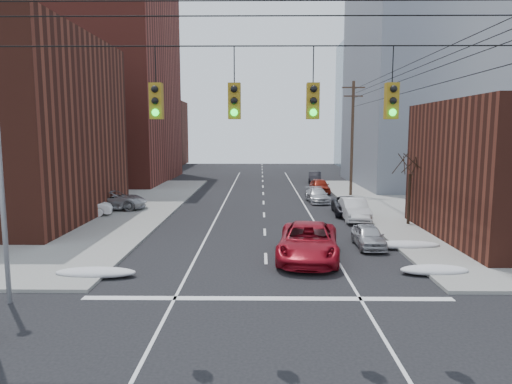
{
  "coord_description": "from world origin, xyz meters",
  "views": [
    {
      "loc": [
        -0.26,
        -10.01,
        6.25
      ],
      "look_at": [
        -0.51,
        14.53,
        3.0
      ],
      "focal_mm": 32.0,
      "sensor_mm": 36.0,
      "label": 1
    }
  ],
  "objects_px": {
    "parked_car_d": "(317,195)",
    "lot_car_a": "(83,207)",
    "lot_car_c": "(49,204)",
    "lot_car_d": "(46,202)",
    "parked_car_e": "(320,186)",
    "red_pickup": "(308,242)",
    "parked_car_a": "(368,236)",
    "parked_car_c": "(348,206)",
    "parked_car_b": "(354,209)",
    "lot_car_b": "(112,200)",
    "parked_car_f": "(315,177)"
  },
  "relations": [
    {
      "from": "parked_car_d",
      "to": "lot_car_a",
      "type": "xyz_separation_m",
      "value": [
        -18.03,
        -7.58,
        0.19
      ]
    },
    {
      "from": "lot_car_c",
      "to": "lot_car_d",
      "type": "bearing_deg",
      "value": 27.97
    },
    {
      "from": "parked_car_e",
      "to": "lot_car_d",
      "type": "distance_m",
      "value": 25.61
    },
    {
      "from": "red_pickup",
      "to": "parked_car_a",
      "type": "relative_size",
      "value": 1.73
    },
    {
      "from": "lot_car_a",
      "to": "lot_car_c",
      "type": "distance_m",
      "value": 3.59
    },
    {
      "from": "parked_car_c",
      "to": "parked_car_b",
      "type": "bearing_deg",
      "value": -86.35
    },
    {
      "from": "parked_car_c",
      "to": "lot_car_c",
      "type": "relative_size",
      "value": 1.1
    },
    {
      "from": "parked_car_c",
      "to": "lot_car_a",
      "type": "height_order",
      "value": "lot_car_a"
    },
    {
      "from": "lot_car_a",
      "to": "lot_car_d",
      "type": "height_order",
      "value": "lot_car_a"
    },
    {
      "from": "red_pickup",
      "to": "lot_car_d",
      "type": "xyz_separation_m",
      "value": [
        -19.13,
        12.95,
        -0.05
      ]
    },
    {
      "from": "parked_car_e",
      "to": "parked_car_c",
      "type": "bearing_deg",
      "value": -88.6
    },
    {
      "from": "lot_car_c",
      "to": "lot_car_d",
      "type": "height_order",
      "value": "lot_car_d"
    },
    {
      "from": "lot_car_c",
      "to": "lot_car_b",
      "type": "bearing_deg",
      "value": -89.38
    },
    {
      "from": "red_pickup",
      "to": "parked_car_c",
      "type": "xyz_separation_m",
      "value": [
        4.3,
        12.23,
        -0.2
      ]
    },
    {
      "from": "parked_car_a",
      "to": "lot_car_c",
      "type": "height_order",
      "value": "lot_car_c"
    },
    {
      "from": "parked_car_c",
      "to": "lot_car_b",
      "type": "bearing_deg",
      "value": 179.83
    },
    {
      "from": "parked_car_d",
      "to": "lot_car_d",
      "type": "xyz_separation_m",
      "value": [
        -21.84,
        -5.32,
        0.19
      ]
    },
    {
      "from": "red_pickup",
      "to": "parked_car_d",
      "type": "distance_m",
      "value": 18.47
    },
    {
      "from": "lot_car_a",
      "to": "parked_car_c",
      "type": "bearing_deg",
      "value": -99.26
    },
    {
      "from": "red_pickup",
      "to": "lot_car_b",
      "type": "height_order",
      "value": "red_pickup"
    },
    {
      "from": "parked_car_e",
      "to": "lot_car_a",
      "type": "xyz_separation_m",
      "value": [
        -19.04,
        -13.85,
        0.08
      ]
    },
    {
      "from": "parked_car_b",
      "to": "parked_car_e",
      "type": "bearing_deg",
      "value": 92.78
    },
    {
      "from": "parked_car_b",
      "to": "parked_car_f",
      "type": "bearing_deg",
      "value": 90.45
    },
    {
      "from": "lot_car_d",
      "to": "lot_car_c",
      "type": "bearing_deg",
      "value": -133.11
    },
    {
      "from": "parked_car_a",
      "to": "parked_car_c",
      "type": "relative_size",
      "value": 0.75
    },
    {
      "from": "parked_car_a",
      "to": "lot_car_a",
      "type": "height_order",
      "value": "lot_car_a"
    },
    {
      "from": "parked_car_e",
      "to": "red_pickup",
      "type": "bearing_deg",
      "value": -99.95
    },
    {
      "from": "parked_car_b",
      "to": "parked_car_f",
      "type": "height_order",
      "value": "parked_car_b"
    },
    {
      "from": "parked_car_a",
      "to": "lot_car_c",
      "type": "relative_size",
      "value": 0.83
    },
    {
      "from": "lot_car_d",
      "to": "parked_car_a",
      "type": "bearing_deg",
      "value": -110.46
    },
    {
      "from": "parked_car_c",
      "to": "red_pickup",
      "type": "bearing_deg",
      "value": -105.73
    },
    {
      "from": "lot_car_a",
      "to": "parked_car_e",
      "type": "bearing_deg",
      "value": -67.73
    },
    {
      "from": "parked_car_a",
      "to": "parked_car_d",
      "type": "relative_size",
      "value": 0.84
    },
    {
      "from": "red_pickup",
      "to": "parked_car_c",
      "type": "bearing_deg",
      "value": 77.75
    },
    {
      "from": "lot_car_b",
      "to": "lot_car_d",
      "type": "height_order",
      "value": "lot_car_b"
    },
    {
      "from": "parked_car_b",
      "to": "lot_car_c",
      "type": "distance_m",
      "value": 22.95
    },
    {
      "from": "parked_car_b",
      "to": "lot_car_d",
      "type": "xyz_separation_m",
      "value": [
        -23.44,
        2.92,
        0.04
      ]
    },
    {
      "from": "lot_car_b",
      "to": "lot_car_c",
      "type": "bearing_deg",
      "value": 99.84
    },
    {
      "from": "parked_car_a",
      "to": "lot_car_d",
      "type": "bearing_deg",
      "value": 155.49
    },
    {
      "from": "parked_car_c",
      "to": "lot_car_c",
      "type": "distance_m",
      "value": 22.84
    },
    {
      "from": "parked_car_b",
      "to": "lot_car_d",
      "type": "height_order",
      "value": "parked_car_b"
    },
    {
      "from": "parked_car_e",
      "to": "lot_car_d",
      "type": "height_order",
      "value": "same"
    },
    {
      "from": "parked_car_e",
      "to": "lot_car_b",
      "type": "height_order",
      "value": "lot_car_b"
    },
    {
      "from": "parked_car_c",
      "to": "parked_car_e",
      "type": "relative_size",
      "value": 1.11
    },
    {
      "from": "parked_car_b",
      "to": "parked_car_d",
      "type": "distance_m",
      "value": 8.4
    },
    {
      "from": "parked_car_b",
      "to": "lot_car_d",
      "type": "relative_size",
      "value": 1.21
    },
    {
      "from": "parked_car_b",
      "to": "parked_car_e",
      "type": "relative_size",
      "value": 1.08
    },
    {
      "from": "parked_car_d",
      "to": "red_pickup",
      "type": "bearing_deg",
      "value": -102.75
    },
    {
      "from": "parked_car_a",
      "to": "lot_car_a",
      "type": "bearing_deg",
      "value": 156.7
    },
    {
      "from": "lot_car_a",
      "to": "lot_car_b",
      "type": "relative_size",
      "value": 0.74
    }
  ]
}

